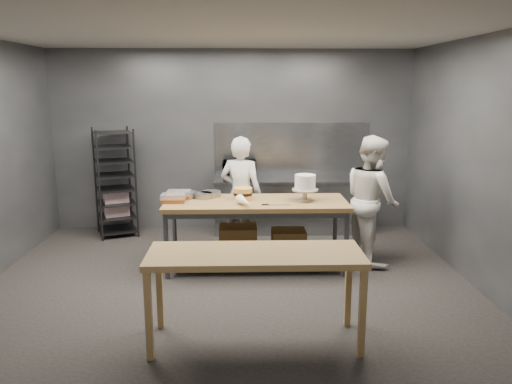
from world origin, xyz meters
TOP-DOWN VIEW (x-y plane):
  - ground at (0.00, 0.00)m, footprint 6.00×6.00m
  - back_wall at (0.00, 2.50)m, footprint 6.00×0.04m
  - work_table at (0.36, 0.51)m, footprint 2.40×0.90m
  - near_counter at (0.28, -1.51)m, footprint 2.00×0.70m
  - back_counter at (1.00, 2.18)m, footprint 2.60×0.60m
  - splashback_panel at (1.00, 2.48)m, footprint 2.60×0.02m
  - speed_rack at (-1.90, 2.10)m, footprint 0.80×0.82m
  - chef_behind at (0.15, 1.19)m, footprint 0.72×0.59m
  - chef_right at (1.94, 0.70)m, footprint 0.83×0.98m
  - microwave at (0.12, 2.18)m, footprint 0.54×0.37m
  - frosted_cake_stand at (0.99, 0.49)m, footprint 0.34×0.34m
  - layer_cake at (0.17, 0.59)m, footprint 0.25×0.25m
  - cake_pans at (-0.43, 0.73)m, footprint 0.63×0.36m
  - piping_bag at (0.20, 0.19)m, footprint 0.24×0.40m
  - offset_spatula at (0.54, 0.26)m, footprint 0.36×0.02m
  - pastry_clamshells at (-0.71, 0.56)m, footprint 0.35×0.43m

SIDE VIEW (x-z plane):
  - ground at x=0.00m, z-range 0.00..0.00m
  - back_counter at x=1.00m, z-range 0.00..0.90m
  - work_table at x=0.36m, z-range 0.11..1.03m
  - near_counter at x=0.28m, z-range 0.36..1.26m
  - chef_behind at x=0.15m, z-range 0.00..1.71m
  - speed_rack at x=-1.90m, z-range -0.02..1.73m
  - chef_right at x=1.94m, z-range 0.00..1.76m
  - offset_spatula at x=0.54m, z-range 0.92..0.93m
  - cake_pans at x=-0.43m, z-range 0.92..0.99m
  - pastry_clamshells at x=-0.71m, z-range 0.92..1.03m
  - piping_bag at x=0.20m, z-range 0.92..1.04m
  - layer_cake at x=0.17m, z-range 0.92..1.08m
  - microwave at x=0.12m, z-range 0.90..1.20m
  - frosted_cake_stand at x=0.99m, z-range 0.97..1.32m
  - splashback_panel at x=1.00m, z-range 0.90..1.80m
  - back_wall at x=0.00m, z-range 0.00..3.00m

